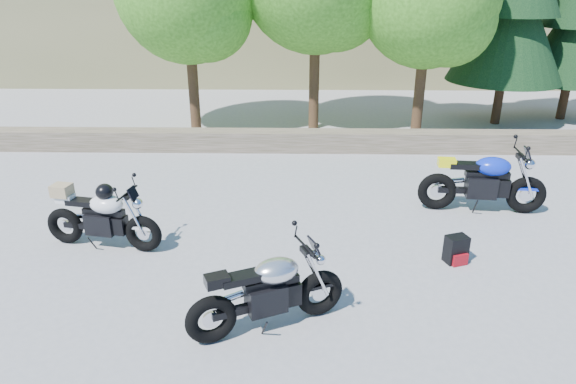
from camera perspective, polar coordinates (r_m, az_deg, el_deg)
The scene contains 6 objects.
ground at distance 7.84m, azimuth -1.62°, elevation -7.89°, with size 90.00×90.00×0.00m, color gray.
stone_wall at distance 12.81m, azimuth -0.51°, elevation 5.72°, with size 22.00×0.55×0.50m, color brown.
silver_bike at distance 6.28m, azimuth -2.18°, elevation -11.10°, with size 1.92×0.99×1.02m.
white_bike at distance 8.56m, azimuth -20.05°, elevation -2.56°, with size 1.96×0.66×1.09m.
blue_bike at distance 9.95m, azimuth 20.92°, elevation 0.98°, with size 2.29×0.73×1.15m.
backpack at distance 8.17m, azimuth 18.20°, elevation -6.12°, with size 0.37×0.35×0.43m.
Camera 1 is at (0.35, -6.74, 3.99)m, focal length 32.00 mm.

